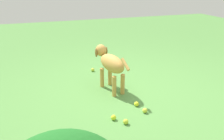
# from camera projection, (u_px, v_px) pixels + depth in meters

# --- Properties ---
(ground) EXTENTS (14.00, 14.00, 0.00)m
(ground) POSITION_uv_depth(u_px,v_px,m) (126.00, 93.00, 3.60)
(ground) COLOR #548C42
(dog) EXTENTS (0.35, 0.96, 0.66)m
(dog) POSITION_uv_depth(u_px,v_px,m) (110.00, 63.00, 3.58)
(dog) COLOR #C69347
(dog) RESTS_ON ground
(tennis_ball_0) EXTENTS (0.07, 0.07, 0.07)m
(tennis_ball_0) POSITION_uv_depth(u_px,v_px,m) (113.00, 117.00, 2.90)
(tennis_ball_0) COLOR #D2E32C
(tennis_ball_0) RESTS_ON ground
(tennis_ball_1) EXTENTS (0.07, 0.07, 0.07)m
(tennis_ball_1) POSITION_uv_depth(u_px,v_px,m) (126.00, 122.00, 2.81)
(tennis_ball_1) COLOR #C0D335
(tennis_ball_1) RESTS_ON ground
(tennis_ball_2) EXTENTS (0.07, 0.07, 0.07)m
(tennis_ball_2) POSITION_uv_depth(u_px,v_px,m) (145.00, 110.00, 3.05)
(tennis_ball_2) COLOR #D1D940
(tennis_ball_2) RESTS_ON ground
(tennis_ball_3) EXTENTS (0.07, 0.07, 0.07)m
(tennis_ball_3) POSITION_uv_depth(u_px,v_px,m) (93.00, 70.00, 4.42)
(tennis_ball_3) COLOR #C4D841
(tennis_ball_3) RESTS_ON ground
(tennis_ball_4) EXTENTS (0.07, 0.07, 0.07)m
(tennis_ball_4) POSITION_uv_depth(u_px,v_px,m) (136.00, 104.00, 3.21)
(tennis_ball_4) COLOR yellow
(tennis_ball_4) RESTS_ON ground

